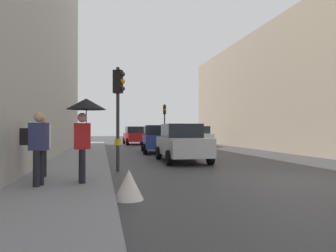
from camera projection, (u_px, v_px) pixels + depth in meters
ground_plane at (300, 180)px, 9.39m from camera, size 120.00×120.00×0.00m
sidewalk_kerb at (79, 162)px, 13.87m from camera, size 2.51×40.00×0.16m
traffic_light_far_median at (165, 117)px, 29.87m from camera, size 0.24×0.43×3.87m
traffic_light_near_right at (118, 99)px, 11.43m from camera, size 0.44×0.37×3.76m
car_red_sedan at (135, 135)px, 31.29m from camera, size 2.18×4.28×1.76m
car_silver_hatchback at (182, 143)px, 14.72m from camera, size 2.07×4.23×1.76m
car_white_compact at (198, 136)px, 27.68m from camera, size 2.26×4.32×1.76m
car_blue_van at (158, 139)px, 20.42m from camera, size 2.27×4.33×1.76m
pedestrian_with_umbrella at (85, 116)px, 8.04m from camera, size 1.00×1.00×2.14m
pedestrian_with_black_backpack at (41, 142)px, 8.95m from camera, size 0.64×0.38×1.77m
pedestrian_with_grey_backpack at (37, 144)px, 7.55m from camera, size 0.65×0.43×1.77m
warning_sign_triangle at (129, 185)px, 6.78m from camera, size 0.64×0.64×0.65m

